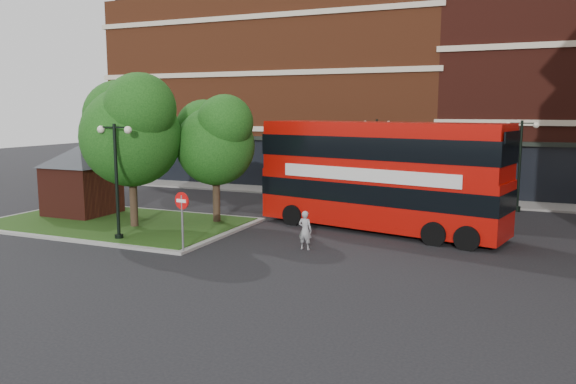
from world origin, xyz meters
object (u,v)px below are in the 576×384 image
at_px(woman, 305,230).
at_px(car_silver, 321,185).
at_px(bus, 379,169).
at_px(car_white, 407,190).

height_order(woman, car_silver, woman).
xyz_separation_m(woman, car_silver, (-4.35, 13.94, -0.12)).
relative_size(bus, car_silver, 3.01).
bearing_deg(bus, car_white, 105.52).
distance_m(bus, car_white, 9.57).
bearing_deg(bus, car_silver, 136.05).
height_order(car_silver, car_white, car_silver).
height_order(bus, car_white, bus).
distance_m(car_silver, car_white, 5.64).
xyz_separation_m(woman, car_white, (1.29, 14.00, -0.13)).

